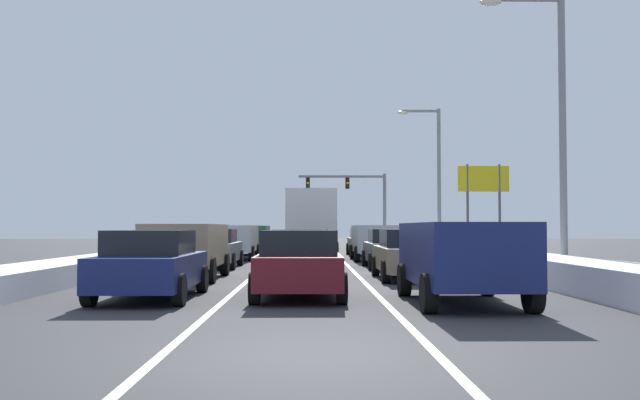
# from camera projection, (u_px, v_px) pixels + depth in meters

# --- Properties ---
(ground_plane) EXTENTS (138.06, 138.06, 0.00)m
(ground_plane) POSITION_uv_depth(u_px,v_px,m) (306.00, 265.00, 29.92)
(ground_plane) COLOR #333335
(lane_stripe_between_right_lane_and_center_lane) EXTENTS (0.14, 58.41, 0.01)m
(lane_stripe_between_right_lane_and_center_lane) POSITION_uv_depth(u_px,v_px,m) (342.00, 260.00, 35.25)
(lane_stripe_between_right_lane_and_center_lane) COLOR silver
(lane_stripe_between_right_lane_and_center_lane) RESTS_ON ground
(lane_stripe_between_center_lane_and_left_lane) EXTENTS (0.14, 58.41, 0.01)m
(lane_stripe_between_center_lane_and_left_lane) POSITION_uv_depth(u_px,v_px,m) (272.00, 260.00, 35.20)
(lane_stripe_between_center_lane_and_left_lane) COLOR silver
(lane_stripe_between_center_lane_and_left_lane) RESTS_ON ground
(snow_bank_right_shoulder) EXTENTS (1.86, 58.41, 0.74)m
(snow_bank_right_shoulder) POSITION_uv_depth(u_px,v_px,m) (450.00, 252.00, 35.34)
(snow_bank_right_shoulder) COLOR white
(snow_bank_right_shoulder) RESTS_ON ground
(snow_bank_left_shoulder) EXTENTS (1.89, 58.41, 0.60)m
(snow_bank_left_shoulder) POSITION_uv_depth(u_px,v_px,m) (163.00, 254.00, 35.13)
(snow_bank_left_shoulder) COLOR white
(snow_bank_left_shoulder) RESTS_ON ground
(suv_navy_right_lane_nearest) EXTENTS (2.16, 4.90, 1.67)m
(suv_navy_right_lane_nearest) POSITION_uv_depth(u_px,v_px,m) (461.00, 254.00, 14.86)
(suv_navy_right_lane_nearest) COLOR navy
(suv_navy_right_lane_nearest) RESTS_ON ground
(sedan_tan_right_lane_second) EXTENTS (2.00, 4.50, 1.51)m
(sedan_tan_right_lane_second) POSITION_uv_depth(u_px,v_px,m) (410.00, 254.00, 21.81)
(sedan_tan_right_lane_second) COLOR #937F60
(sedan_tan_right_lane_second) RESTS_ON ground
(sedan_gray_right_lane_third) EXTENTS (2.00, 4.50, 1.51)m
(sedan_gray_right_lane_third) POSITION_uv_depth(u_px,v_px,m) (391.00, 248.00, 27.87)
(sedan_gray_right_lane_third) COLOR slate
(sedan_gray_right_lane_third) RESTS_ON ground
(suv_silver_right_lane_fourth) EXTENTS (2.16, 4.90, 1.67)m
(suv_silver_right_lane_fourth) POSITION_uv_depth(u_px,v_px,m) (375.00, 239.00, 34.26)
(suv_silver_right_lane_fourth) COLOR #B7BABF
(suv_silver_right_lane_fourth) RESTS_ON ground
(sedan_green_right_lane_fifth) EXTENTS (2.00, 4.50, 1.51)m
(sedan_green_right_lane_fifth) POSITION_uv_depth(u_px,v_px,m) (366.00, 242.00, 40.23)
(sedan_green_right_lane_fifth) COLOR #1E5633
(sedan_green_right_lane_fifth) RESTS_ON ground
(sedan_maroon_center_lane_nearest) EXTENTS (2.00, 4.50, 1.51)m
(sedan_maroon_center_lane_nearest) POSITION_uv_depth(u_px,v_px,m) (299.00, 263.00, 16.20)
(sedan_maroon_center_lane_nearest) COLOR maroon
(sedan_maroon_center_lane_nearest) RESTS_ON ground
(sedan_white_center_lane_second) EXTENTS (2.00, 4.50, 1.51)m
(sedan_white_center_lane_second) POSITION_uv_depth(u_px,v_px,m) (301.00, 254.00, 22.33)
(sedan_white_center_lane_second) COLOR silver
(sedan_white_center_lane_second) RESTS_ON ground
(sedan_black_center_lane_third) EXTENTS (2.00, 4.50, 1.51)m
(sedan_black_center_lane_third) POSITION_uv_depth(u_px,v_px,m) (307.00, 248.00, 28.14)
(sedan_black_center_lane_third) COLOR black
(sedan_black_center_lane_third) RESTS_ON ground
(box_truck_center_lane_fourth) EXTENTS (2.53, 7.20, 3.36)m
(box_truck_center_lane_fourth) POSITION_uv_depth(u_px,v_px,m) (311.00, 221.00, 35.97)
(box_truck_center_lane_fourth) COLOR #38383D
(box_truck_center_lane_fourth) RESTS_ON ground
(suv_red_center_lane_fifth) EXTENTS (2.16, 4.90, 1.67)m
(suv_red_center_lane_fifth) POSITION_uv_depth(u_px,v_px,m) (304.00, 236.00, 44.58)
(suv_red_center_lane_fifth) COLOR maroon
(suv_red_center_lane_fifth) RESTS_ON ground
(sedan_navy_left_lane_nearest) EXTENTS (2.00, 4.50, 1.51)m
(sedan_navy_left_lane_nearest) POSITION_uv_depth(u_px,v_px,m) (151.00, 264.00, 15.83)
(sedan_navy_left_lane_nearest) COLOR navy
(sedan_navy_left_lane_nearest) RESTS_ON ground
(suv_tan_left_lane_second) EXTENTS (2.16, 4.90, 1.67)m
(suv_tan_left_lane_second) POSITION_uv_depth(u_px,v_px,m) (187.00, 246.00, 21.85)
(suv_tan_left_lane_second) COLOR #937F60
(suv_tan_left_lane_second) RESTS_ON ground
(sedan_gray_left_lane_third) EXTENTS (2.00, 4.50, 1.51)m
(sedan_gray_left_lane_third) POSITION_uv_depth(u_px,v_px,m) (214.00, 248.00, 28.09)
(sedan_gray_left_lane_third) COLOR slate
(sedan_gray_left_lane_third) RESTS_ON ground
(suv_silver_left_lane_fourth) EXTENTS (2.16, 4.90, 1.67)m
(suv_silver_left_lane_fourth) POSITION_uv_depth(u_px,v_px,m) (235.00, 239.00, 35.16)
(suv_silver_left_lane_fourth) COLOR #B7BABF
(suv_silver_left_lane_fourth) RESTS_ON ground
(suv_green_left_lane_fifth) EXTENTS (2.16, 4.90, 1.67)m
(suv_green_left_lane_fifth) POSITION_uv_depth(u_px,v_px,m) (251.00, 237.00, 41.54)
(suv_green_left_lane_fifth) COLOR #1E5633
(suv_green_left_lane_fifth) RESTS_ON ground
(traffic_light_gantry) EXTENTS (7.54, 0.47, 6.20)m
(traffic_light_gantry) POSITION_uv_depth(u_px,v_px,m) (358.00, 193.00, 61.97)
(traffic_light_gantry) COLOR slate
(traffic_light_gantry) RESTS_ON ground
(street_lamp_right_near) EXTENTS (2.66, 0.36, 8.82)m
(street_lamp_right_near) POSITION_uv_depth(u_px,v_px,m) (551.00, 109.00, 22.27)
(street_lamp_right_near) COLOR gray
(street_lamp_right_near) RESTS_ON ground
(street_lamp_right_mid) EXTENTS (2.66, 0.36, 8.76)m
(street_lamp_right_mid) POSITION_uv_depth(u_px,v_px,m) (433.00, 167.00, 43.49)
(street_lamp_right_mid) COLOR gray
(street_lamp_right_mid) RESTS_ON ground
(roadside_sign_right) EXTENTS (3.20, 0.16, 5.50)m
(roadside_sign_right) POSITION_uv_depth(u_px,v_px,m) (483.00, 188.00, 44.87)
(roadside_sign_right) COLOR #59595B
(roadside_sign_right) RESTS_ON ground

